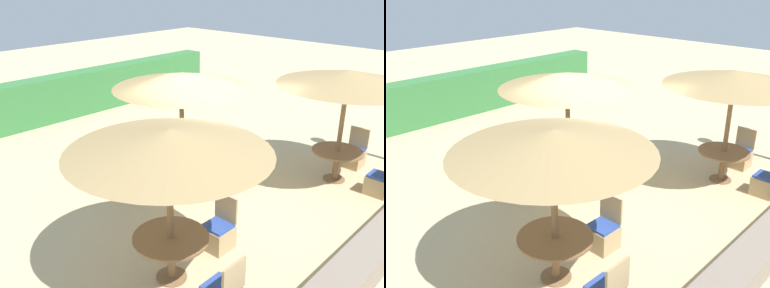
{
  "view_description": "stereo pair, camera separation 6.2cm",
  "coord_description": "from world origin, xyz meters",
  "views": [
    {
      "loc": [
        -6.23,
        -5.31,
        4.4
      ],
      "look_at": [
        0.0,
        0.6,
        0.9
      ],
      "focal_mm": 40.0,
      "sensor_mm": 36.0,
      "label": 1
    },
    {
      "loc": [
        -6.19,
        -5.35,
        4.4
      ],
      "look_at": [
        0.0,
        0.6,
        0.9
      ],
      "focal_mm": 40.0,
      "sensor_mm": 36.0,
      "label": 2
    }
  ],
  "objects": [
    {
      "name": "patio_chair_front_right_south",
      "position": [
        2.28,
        -2.66,
        0.26
      ],
      "size": [
        0.46,
        0.46,
        0.93
      ],
      "color": "tan",
      "rests_on": "ground_plane"
    },
    {
      "name": "stone_border",
      "position": [
        0.0,
        -3.5,
        0.22
      ],
      "size": [
        10.0,
        0.56,
        0.45
      ],
      "primitive_type": "cube",
      "color": "gray",
      "rests_on": "ground_plane"
    },
    {
      "name": "patio_chair_center_north",
      "position": [
        -0.03,
        1.77,
        0.26
      ],
      "size": [
        0.46,
        0.46,
        0.93
      ],
      "rotation": [
        0.0,
        0.0,
        3.14
      ],
      "color": "tan",
      "rests_on": "ground_plane"
    },
    {
      "name": "hedge_row",
      "position": [
        0.0,
        6.67,
        0.69
      ],
      "size": [
        13.0,
        0.7,
        1.37
      ],
      "primitive_type": "cube",
      "color": "#387A3D",
      "rests_on": "ground_plane"
    },
    {
      "name": "patio_chair_front_right_east",
      "position": [
        3.25,
        -1.66,
        0.26
      ],
      "size": [
        0.46,
        0.46,
        0.93
      ],
      "rotation": [
        0.0,
        0.0,
        1.57
      ],
      "color": "tan",
      "rests_on": "ground_plane"
    },
    {
      "name": "round_table_front_right",
      "position": [
        2.27,
        -1.68,
        0.57
      ],
      "size": [
        1.12,
        1.12,
        0.71
      ],
      "color": "olive",
      "rests_on": "ground_plane"
    },
    {
      "name": "patio_chair_center_west",
      "position": [
        -1.0,
        0.79,
        0.26
      ],
      "size": [
        0.46,
        0.46,
        0.93
      ],
      "rotation": [
        0.0,
        0.0,
        -1.57
      ],
      "color": "tan",
      "rests_on": "ground_plane"
    },
    {
      "name": "parasol_front_left",
      "position": [
        -2.58,
        -1.41,
        2.26
      ],
      "size": [
        2.89,
        2.89,
        2.43
      ],
      "color": "olive",
      "rests_on": "ground_plane"
    },
    {
      "name": "round_table_center",
      "position": [
        -0.06,
        0.85,
        0.56
      ],
      "size": [
        1.0,
        1.0,
        0.73
      ],
      "color": "olive",
      "rests_on": "ground_plane"
    },
    {
      "name": "parasol_front_right",
      "position": [
        2.27,
        -1.68,
        2.34
      ],
      "size": [
        2.92,
        2.92,
        2.51
      ],
      "color": "olive",
      "rests_on": "ground_plane"
    },
    {
      "name": "patio_chair_front_left_east",
      "position": [
        -1.48,
        -1.42,
        0.26
      ],
      "size": [
        0.46,
        0.46,
        0.93
      ],
      "rotation": [
        0.0,
        0.0,
        1.57
      ],
      "color": "tan",
      "rests_on": "ground_plane"
    },
    {
      "name": "parasol_center",
      "position": [
        -0.06,
        0.85,
        2.26
      ],
      "size": [
        2.9,
        2.9,
        2.43
      ],
      "color": "olive",
      "rests_on": "ground_plane"
    },
    {
      "name": "round_table_front_left",
      "position": [
        -2.58,
        -1.41,
        0.6
      ],
      "size": [
        1.14,
        1.14,
        0.75
      ],
      "color": "olive",
      "rests_on": "ground_plane"
    },
    {
      "name": "ground_plane",
      "position": [
        0.0,
        0.0,
        0.0
      ],
      "size": [
        40.0,
        40.0,
        0.0
      ],
      "primitive_type": "plane",
      "color": "#D1BA8C"
    },
    {
      "name": "patio_chair_center_south",
      "position": [
        -0.02,
        -0.09,
        0.26
      ],
      "size": [
        0.46,
        0.46,
        0.93
      ],
      "color": "tan",
      "rests_on": "ground_plane"
    },
    {
      "name": "patio_chair_center_east",
      "position": [
        0.87,
        0.88,
        0.26
      ],
      "size": [
        0.46,
        0.46,
        0.93
      ],
      "rotation": [
        0.0,
        0.0,
        1.57
      ],
      "color": "tan",
      "rests_on": "ground_plane"
    }
  ]
}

